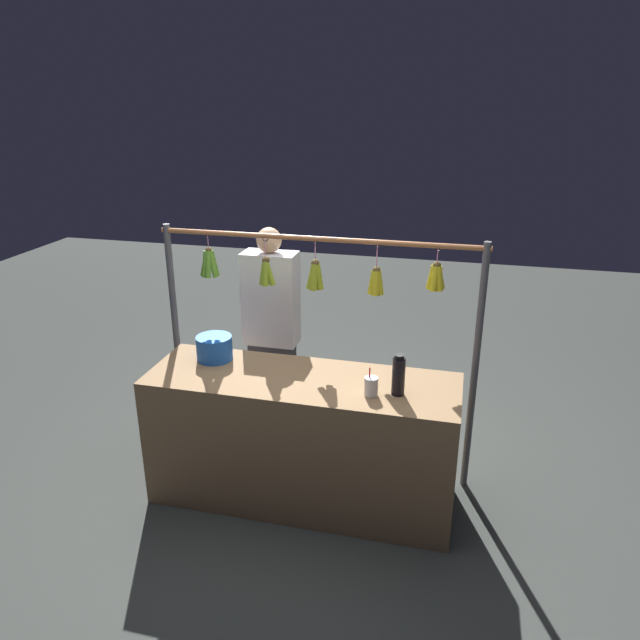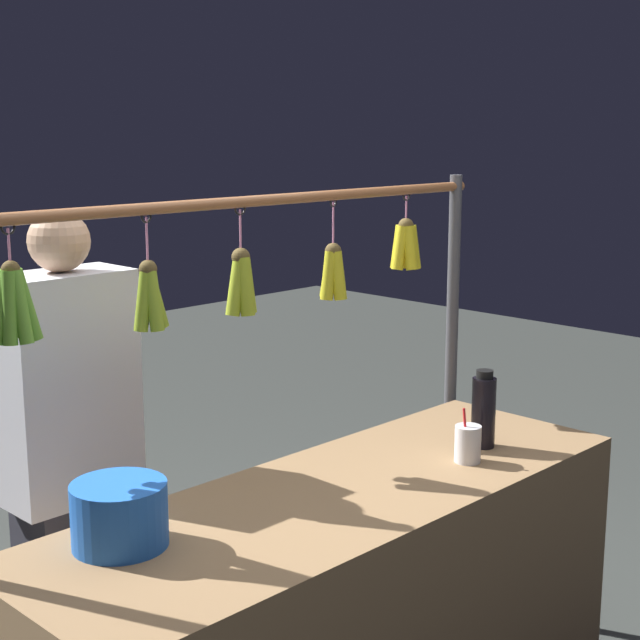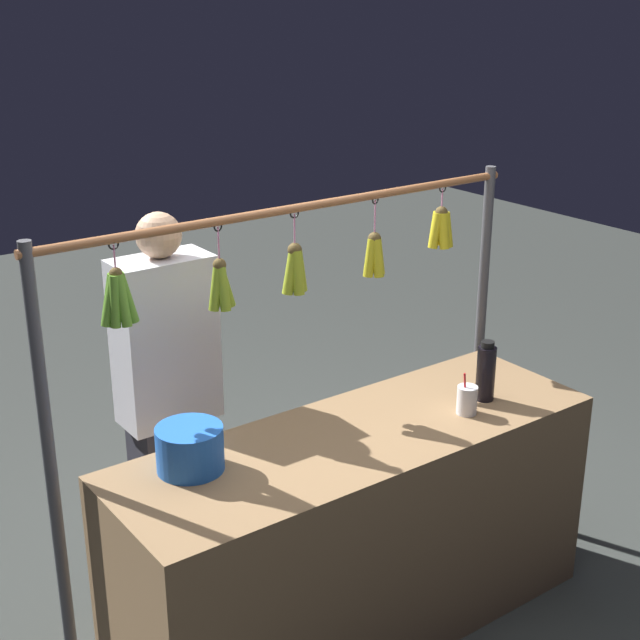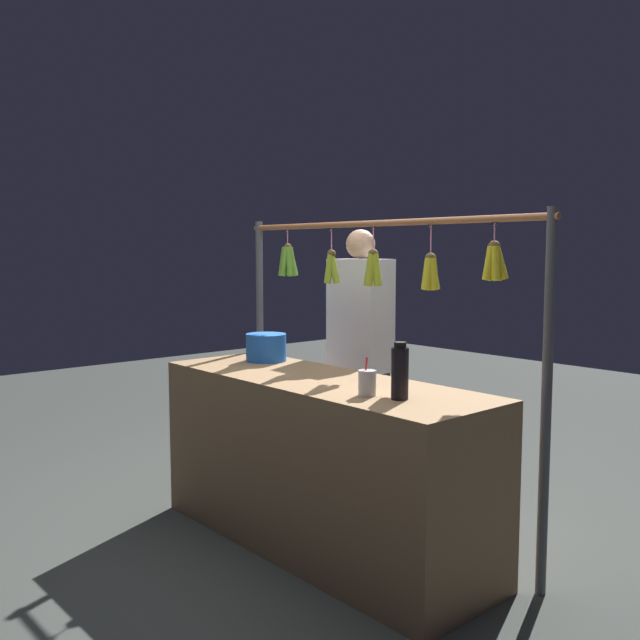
{
  "view_description": "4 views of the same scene",
  "coord_description": "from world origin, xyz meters",
  "px_view_note": "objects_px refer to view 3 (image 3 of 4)",
  "views": [
    {
      "loc": [
        -0.88,
        3.09,
        2.44
      ],
      "look_at": [
        -0.11,
        0.0,
        1.22
      ],
      "focal_mm": 33.73,
      "sensor_mm": 36.0,
      "label": 1
    },
    {
      "loc": [
        1.79,
        1.69,
        1.81
      ],
      "look_at": [
        0.07,
        0.0,
        1.32
      ],
      "focal_mm": 54.11,
      "sensor_mm": 36.0,
      "label": 2
    },
    {
      "loc": [
        1.85,
        2.29,
        2.37
      ],
      "look_at": [
        0.17,
        0.0,
        1.32
      ],
      "focal_mm": 51.2,
      "sensor_mm": 36.0,
      "label": 3
    },
    {
      "loc": [
        -2.52,
        2.21,
        1.46
      ],
      "look_at": [
        -0.0,
        0.0,
        1.13
      ],
      "focal_mm": 39.25,
      "sensor_mm": 36.0,
      "label": 4
    }
  ],
  "objects_px": {
    "drink_cup": "(467,400)",
    "blue_bucket": "(190,449)",
    "vendor_person": "(170,411)",
    "water_bottle": "(486,372)"
  },
  "relations": [
    {
      "from": "drink_cup",
      "to": "blue_bucket",
      "type": "bearing_deg",
      "value": -13.06
    },
    {
      "from": "blue_bucket",
      "to": "vendor_person",
      "type": "relative_size",
      "value": 0.14
    },
    {
      "from": "blue_bucket",
      "to": "vendor_person",
      "type": "xyz_separation_m",
      "value": [
        -0.2,
        -0.55,
        -0.13
      ]
    },
    {
      "from": "water_bottle",
      "to": "drink_cup",
      "type": "relative_size",
      "value": 1.47
    },
    {
      "from": "blue_bucket",
      "to": "drink_cup",
      "type": "bearing_deg",
      "value": 166.94
    },
    {
      "from": "water_bottle",
      "to": "vendor_person",
      "type": "bearing_deg",
      "value": -36.8
    },
    {
      "from": "water_bottle",
      "to": "drink_cup",
      "type": "distance_m",
      "value": 0.16
    },
    {
      "from": "drink_cup",
      "to": "vendor_person",
      "type": "distance_m",
      "value": 1.16
    },
    {
      "from": "vendor_person",
      "to": "blue_bucket",
      "type": "bearing_deg",
      "value": 69.9
    },
    {
      "from": "water_bottle",
      "to": "blue_bucket",
      "type": "distance_m",
      "value": 1.2
    }
  ]
}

